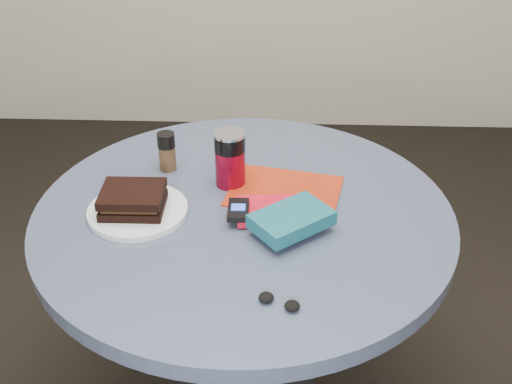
{
  "coord_description": "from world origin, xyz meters",
  "views": [
    {
      "loc": [
        0.08,
        -1.27,
        1.6
      ],
      "look_at": [
        0.03,
        0.0,
        0.8
      ],
      "focal_mm": 45.0,
      "sensor_mm": 36.0,
      "label": 1
    }
  ],
  "objects_px": {
    "table": "(244,263)",
    "sandwich": "(133,200)",
    "soda_can": "(230,159)",
    "mp3_player": "(238,210)",
    "red_book": "(274,210)",
    "pepper_grinder": "(167,151)",
    "plate": "(138,211)",
    "headphones": "(279,302)",
    "novel": "(292,220)",
    "magazine": "(285,191)"
  },
  "relations": [
    {
      "from": "table",
      "to": "soda_can",
      "type": "relative_size",
      "value": 6.95
    },
    {
      "from": "pepper_grinder",
      "to": "plate",
      "type": "bearing_deg",
      "value": -100.49
    },
    {
      "from": "sandwich",
      "to": "red_book",
      "type": "distance_m",
      "value": 0.33
    },
    {
      "from": "table",
      "to": "novel",
      "type": "xyz_separation_m",
      "value": [
        0.11,
        -0.09,
        0.2
      ]
    },
    {
      "from": "mp3_player",
      "to": "plate",
      "type": "bearing_deg",
      "value": 176.58
    },
    {
      "from": "pepper_grinder",
      "to": "red_book",
      "type": "distance_m",
      "value": 0.35
    },
    {
      "from": "magazine",
      "to": "novel",
      "type": "xyz_separation_m",
      "value": [
        0.02,
        -0.17,
        0.03
      ]
    },
    {
      "from": "red_book",
      "to": "mp3_player",
      "type": "bearing_deg",
      "value": -170.35
    },
    {
      "from": "table",
      "to": "magazine",
      "type": "bearing_deg",
      "value": 40.46
    },
    {
      "from": "table",
      "to": "plate",
      "type": "relative_size",
      "value": 4.25
    },
    {
      "from": "sandwich",
      "to": "soda_can",
      "type": "bearing_deg",
      "value": 34.04
    },
    {
      "from": "sandwich",
      "to": "headphones",
      "type": "height_order",
      "value": "sandwich"
    },
    {
      "from": "table",
      "to": "novel",
      "type": "distance_m",
      "value": 0.25
    },
    {
      "from": "soda_can",
      "to": "mp3_player",
      "type": "xyz_separation_m",
      "value": [
        0.03,
        -0.16,
        -0.05
      ]
    },
    {
      "from": "red_book",
      "to": "novel",
      "type": "distance_m",
      "value": 0.09
    },
    {
      "from": "sandwich",
      "to": "soda_can",
      "type": "distance_m",
      "value": 0.26
    },
    {
      "from": "table",
      "to": "plate",
      "type": "xyz_separation_m",
      "value": [
        -0.25,
        -0.03,
        0.17
      ]
    },
    {
      "from": "soda_can",
      "to": "magazine",
      "type": "xyz_separation_m",
      "value": [
        0.14,
        -0.03,
        -0.07
      ]
    },
    {
      "from": "soda_can",
      "to": "headphones",
      "type": "distance_m",
      "value": 0.47
    },
    {
      "from": "sandwich",
      "to": "soda_can",
      "type": "xyz_separation_m",
      "value": [
        0.22,
        0.15,
        0.03
      ]
    },
    {
      "from": "plate",
      "to": "novel",
      "type": "distance_m",
      "value": 0.37
    },
    {
      "from": "sandwich",
      "to": "soda_can",
      "type": "height_order",
      "value": "soda_can"
    },
    {
      "from": "table",
      "to": "novel",
      "type": "bearing_deg",
      "value": -38.6
    },
    {
      "from": "table",
      "to": "sandwich",
      "type": "distance_m",
      "value": 0.33
    },
    {
      "from": "pepper_grinder",
      "to": "magazine",
      "type": "bearing_deg",
      "value": -18.02
    },
    {
      "from": "plate",
      "to": "magazine",
      "type": "bearing_deg",
      "value": 17.76
    },
    {
      "from": "soda_can",
      "to": "pepper_grinder",
      "type": "height_order",
      "value": "soda_can"
    },
    {
      "from": "table",
      "to": "red_book",
      "type": "distance_m",
      "value": 0.19
    },
    {
      "from": "novel",
      "to": "headphones",
      "type": "height_order",
      "value": "novel"
    },
    {
      "from": "table",
      "to": "mp3_player",
      "type": "xyz_separation_m",
      "value": [
        -0.01,
        -0.04,
        0.19
      ]
    },
    {
      "from": "magazine",
      "to": "soda_can",
      "type": "bearing_deg",
      "value": 178.08
    },
    {
      "from": "soda_can",
      "to": "novel",
      "type": "bearing_deg",
      "value": -53.63
    },
    {
      "from": "red_book",
      "to": "pepper_grinder",
      "type": "bearing_deg",
      "value": 138.58
    },
    {
      "from": "mp3_player",
      "to": "soda_can",
      "type": "bearing_deg",
      "value": 100.78
    },
    {
      "from": "soda_can",
      "to": "novel",
      "type": "height_order",
      "value": "soda_can"
    },
    {
      "from": "sandwich",
      "to": "red_book",
      "type": "relative_size",
      "value": 0.84
    },
    {
      "from": "plate",
      "to": "soda_can",
      "type": "xyz_separation_m",
      "value": [
        0.21,
        0.14,
        0.06
      ]
    },
    {
      "from": "mp3_player",
      "to": "pepper_grinder",
      "type": "bearing_deg",
      "value": 131.63
    },
    {
      "from": "red_book",
      "to": "novel",
      "type": "xyz_separation_m",
      "value": [
        0.04,
        -0.07,
        0.02
      ]
    },
    {
      "from": "table",
      "to": "pepper_grinder",
      "type": "relative_size",
      "value": 9.53
    },
    {
      "from": "table",
      "to": "magazine",
      "type": "distance_m",
      "value": 0.21
    },
    {
      "from": "sandwich",
      "to": "magazine",
      "type": "bearing_deg",
      "value": 17.71
    },
    {
      "from": "pepper_grinder",
      "to": "headphones",
      "type": "xyz_separation_m",
      "value": [
        0.3,
        -0.51,
        -0.05
      ]
    },
    {
      "from": "soda_can",
      "to": "novel",
      "type": "relative_size",
      "value": 0.83
    },
    {
      "from": "soda_can",
      "to": "novel",
      "type": "xyz_separation_m",
      "value": [
        0.15,
        -0.21,
        -0.04
      ]
    },
    {
      "from": "sandwich",
      "to": "magazine",
      "type": "relative_size",
      "value": 0.54
    },
    {
      "from": "sandwich",
      "to": "mp3_player",
      "type": "height_order",
      "value": "sandwich"
    },
    {
      "from": "red_book",
      "to": "sandwich",
      "type": "bearing_deg",
      "value": 176.07
    },
    {
      "from": "novel",
      "to": "headphones",
      "type": "distance_m",
      "value": 0.24
    },
    {
      "from": "sandwich",
      "to": "mp3_player",
      "type": "xyz_separation_m",
      "value": [
        0.25,
        -0.01,
        -0.01
      ]
    }
  ]
}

